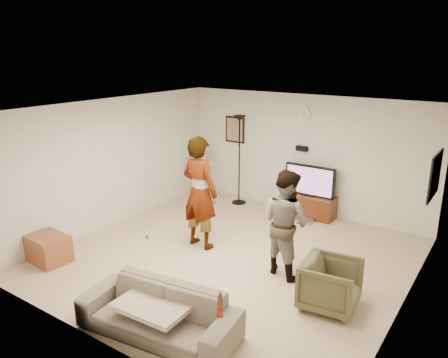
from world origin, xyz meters
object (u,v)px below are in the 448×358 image
Objects in this scene: floor_lamp at (239,160)px; cat_tree at (203,171)px; person_right at (285,223)px; side_table at (49,249)px; armchair at (330,285)px; tv_stand at (308,205)px; sofa at (159,312)px; person_left at (200,193)px; beer_bottle at (220,306)px; tv at (310,180)px.

cat_tree is (-1.03, 0.02, -0.41)m from floor_lamp.
person_right is 3.90m from side_table.
cat_tree is 1.57× the size of armchair.
floor_lamp is (-1.63, -0.15, 0.77)m from tv_stand.
cat_tree is 5.38m from sofa.
tv_stand is 1.81m from floor_lamp.
person_left reaches higher than cat_tree.
armchair reaches higher than sofa.
beer_bottle is (3.70, -4.60, 0.12)m from cat_tree.
person_left is 7.97× the size of beer_bottle.
armchair is at bearing 17.04° from side_table.
cat_tree reaches higher than tv_stand.
sofa is (-0.56, -2.26, -0.54)m from person_right.
sofa is (1.75, -4.58, -0.71)m from floor_lamp.
cat_tree is at bearing 178.90° from floor_lamp.
person_right is (0.68, -2.47, 0.61)m from tv_stand.
person_left reaches higher than tv_stand.
person_left reaches higher than sofa.
person_left reaches higher than side_table.
floor_lamp is 1.00× the size of sofa.
person_right is at bearing 55.18° from armchair.
tv reaches higher than side_table.
armchair is at bearing -61.36° from tv.
tv_stand is 1.03× the size of tv.
floor_lamp reaches higher than person_left.
beer_bottle is (1.03, -4.73, -0.07)m from tv.
person_right reaches higher than beer_bottle.
sofa is 2.99× the size of side_table.
person_right reaches higher than armchair.
person_left reaches higher than armchair.
person_left is 2.65× the size of armchair.
cat_tree is (-2.67, -0.13, 0.36)m from tv_stand.
beer_bottle reaches higher than side_table.
cat_tree is 5.18m from armchair.
person_right is at bearing -45.15° from floor_lamp.
armchair is 1.12× the size of side_table.
tv is at bearing 22.55° from armchair.
beer_bottle is (0.36, -2.26, -0.13)m from person_right.
tv_stand is at bearing 58.06° from side_table.
tv_stand is 1.65× the size of side_table.
floor_lamp is at bearing 42.87° from armchair.
tv is 0.54× the size of sofa.
tv_stand is 0.66× the size of person_right.
cat_tree is 2.88m from person_left.
tv_stand is at bearing 22.55° from armchair.
floor_lamp is at bearing 75.71° from side_table.
side_table is (-1.70, -1.89, -0.77)m from person_left.
armchair is (1.64, -3.00, -0.44)m from tv.
armchair is (0.60, 1.73, -0.37)m from beer_bottle.
floor_lamp is 3.28m from person_right.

